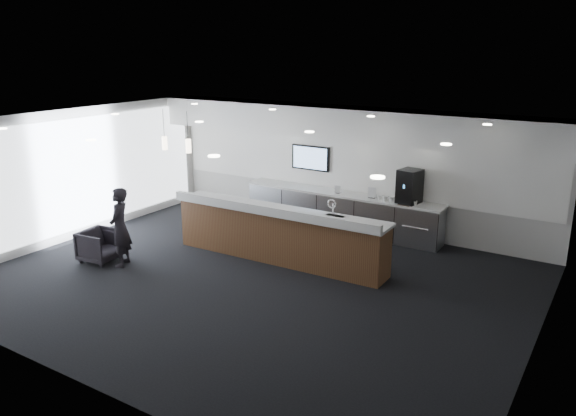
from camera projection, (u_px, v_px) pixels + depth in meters
The scene contains 26 objects.
ground at pixel (254, 281), 10.79m from camera, with size 10.00×10.00×0.00m, color black.
ceiling at pixel (251, 125), 9.95m from camera, with size 10.00×8.00×0.02m, color black.
back_wall at pixel (348, 167), 13.62m from camera, with size 10.00×0.02×3.00m, color silver.
left_wall at pixel (76, 174), 12.92m from camera, with size 0.02×8.00×3.00m, color silver.
right_wall at pixel (544, 258), 7.82m from camera, with size 0.02×8.00×3.00m, color silver.
soffit_bulkhead at pixel (341, 122), 12.94m from camera, with size 10.00×0.90×0.70m, color white.
alcove_panel at pixel (348, 164), 13.57m from camera, with size 9.80×0.06×1.40m, color white.
window_blinds_wall at pixel (77, 174), 12.89m from camera, with size 0.04×7.36×2.55m, color white.
back_credenza at pixel (340, 211), 13.62m from camera, with size 5.06×0.66×0.95m.
wall_tv at pixel (311, 158), 14.02m from camera, with size 1.05×0.08×0.62m.
pendant_left at pixel (182, 147), 12.03m from camera, with size 0.12×0.12×0.30m, color beige.
pendant_right at pixel (159, 144), 12.39m from camera, with size 0.12×0.12×0.30m, color beige.
ceiling_can_lights at pixel (251, 126), 9.96m from camera, with size 7.00×5.00×0.02m, color white, non-canonical shape.
service_counter at pixel (279, 234), 11.68m from camera, with size 4.82×0.89×1.49m.
coffee_machine at pixel (410, 186), 12.51m from camera, with size 0.52×0.61×0.76m.
info_sign_left at pixel (338, 189), 13.39m from camera, with size 0.14×0.02×0.19m, color silver.
info_sign_right at pixel (372, 193), 12.97m from camera, with size 0.19×0.02×0.25m, color silver.
armchair at pixel (100, 246), 11.71m from camera, with size 0.72×0.74×0.67m, color black.
lounge_guest at pixel (120, 227), 11.34m from camera, with size 0.60×0.39×1.63m, color black.
cup_0 at pixel (415, 203), 12.39m from camera, with size 0.11×0.11×0.10m, color white.
cup_1 at pixel (409, 202), 12.46m from camera, with size 0.11×0.11×0.10m, color white.
cup_2 at pixel (403, 201), 12.53m from camera, with size 0.11×0.11×0.10m, color white.
cup_3 at pixel (397, 200), 12.60m from camera, with size 0.11×0.11×0.10m, color white.
cup_4 at pixel (391, 200), 12.67m from camera, with size 0.11×0.11×0.10m, color white.
cup_5 at pixel (385, 199), 12.75m from camera, with size 0.11×0.11×0.10m, color white.
cup_6 at pixel (380, 198), 12.82m from camera, with size 0.11×0.11×0.10m, color white.
Camera 1 is at (5.84, -8.10, 4.36)m, focal length 35.00 mm.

